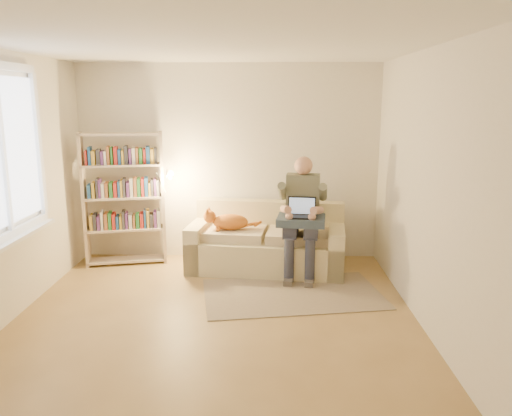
{
  "coord_description": "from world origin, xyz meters",
  "views": [
    {
      "loc": [
        0.5,
        -4.41,
        2.13
      ],
      "look_at": [
        0.39,
        1.0,
        0.95
      ],
      "focal_mm": 35.0,
      "sensor_mm": 36.0,
      "label": 1
    }
  ],
  "objects_px": {
    "person": "(302,210)",
    "laptop": "(302,212)",
    "cat": "(228,221)",
    "sofa": "(267,245)",
    "bookshelf": "(124,192)"
  },
  "relations": [
    {
      "from": "person",
      "to": "laptop",
      "type": "distance_m",
      "value": 0.14
    },
    {
      "from": "person",
      "to": "cat",
      "type": "bearing_deg",
      "value": 178.39
    },
    {
      "from": "sofa",
      "to": "bookshelf",
      "type": "height_order",
      "value": "bookshelf"
    },
    {
      "from": "cat",
      "to": "bookshelf",
      "type": "xyz_separation_m",
      "value": [
        -1.37,
        0.22,
        0.32
      ]
    },
    {
      "from": "cat",
      "to": "bookshelf",
      "type": "distance_m",
      "value": 1.42
    },
    {
      "from": "laptop",
      "to": "cat",
      "type": "bearing_deg",
      "value": 170.2
    },
    {
      "from": "sofa",
      "to": "person",
      "type": "xyz_separation_m",
      "value": [
        0.43,
        -0.21,
        0.51
      ]
    },
    {
      "from": "laptop",
      "to": "person",
      "type": "bearing_deg",
      "value": 94.01
    },
    {
      "from": "sofa",
      "to": "bookshelf",
      "type": "relative_size",
      "value": 1.18
    },
    {
      "from": "laptop",
      "to": "bookshelf",
      "type": "bearing_deg",
      "value": 174.88
    },
    {
      "from": "sofa",
      "to": "cat",
      "type": "distance_m",
      "value": 0.59
    },
    {
      "from": "bookshelf",
      "to": "laptop",
      "type": "bearing_deg",
      "value": -24.44
    },
    {
      "from": "sofa",
      "to": "laptop",
      "type": "xyz_separation_m",
      "value": [
        0.42,
        -0.34,
        0.52
      ]
    },
    {
      "from": "person",
      "to": "laptop",
      "type": "height_order",
      "value": "person"
    },
    {
      "from": "person",
      "to": "laptop",
      "type": "xyz_separation_m",
      "value": [
        -0.01,
        -0.14,
        0.01
      ]
    }
  ]
}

